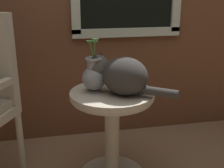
% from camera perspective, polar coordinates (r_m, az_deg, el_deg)
% --- Properties ---
extents(wicker_side_table, '(0.53, 0.53, 0.62)m').
position_cam_1_polar(wicker_side_table, '(1.89, 0.00, -7.39)').
color(wicker_side_table, '#B2A893').
rests_on(wicker_side_table, ground_plane).
extents(cat, '(0.49, 0.38, 0.24)m').
position_cam_1_polar(cat, '(1.74, 1.84, 1.78)').
color(cat, '#33302D').
rests_on(cat, wicker_side_table).
extents(pewter_vase_with_ivy, '(0.15, 0.15, 0.34)m').
position_cam_1_polar(pewter_vase_with_ivy, '(1.79, -3.53, 1.73)').
color(pewter_vase_with_ivy, gray).
rests_on(pewter_vase_with_ivy, wicker_side_table).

